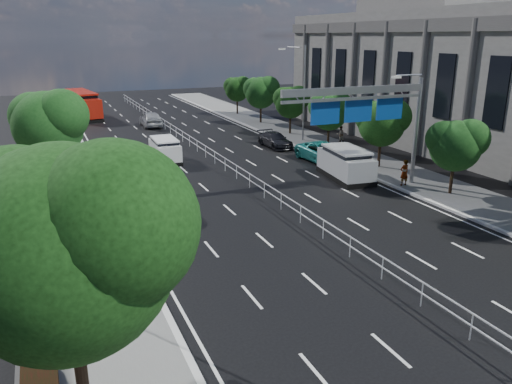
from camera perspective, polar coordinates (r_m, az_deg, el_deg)
ground at (r=22.53m, az=12.90°, el=-8.83°), size 160.00×160.00×0.00m
sidewalk_near at (r=18.81m, az=-17.87°, el=-14.66°), size 5.00×140.00×0.14m
kerb_near at (r=19.09m, az=-10.20°, el=-13.52°), size 0.25×140.00×0.15m
median_fence at (r=41.56m, az=-5.50°, el=4.45°), size 0.05×85.00×1.02m
hedge_near at (r=23.11m, az=-23.78°, el=-8.27°), size 1.00×36.00×0.44m
toilet_sign at (r=17.53m, az=-16.96°, el=-6.39°), size 1.62×0.18×4.34m
overhead_gantry at (r=32.64m, az=12.86°, el=9.62°), size 10.24×0.38×7.45m
streetlight_far at (r=48.11m, az=5.21°, el=11.88°), size 2.78×2.40×9.00m
civic_hall at (r=52.58m, az=20.52°, el=12.51°), size 14.40×36.00×14.35m
near_tree_big at (r=12.40m, az=-20.66°, el=-5.18°), size 5.72×5.33×7.71m
near_tree_back at (r=34.44m, az=-22.61°, el=7.44°), size 4.84×4.51×6.69m
far_tree_c at (r=33.61m, az=21.96°, el=5.23°), size 3.52×3.28×4.94m
far_tree_d at (r=39.10m, az=14.26°, el=7.91°), size 3.85×3.59×5.34m
far_tree_e at (r=45.22m, az=8.45°, el=9.31°), size 3.63×3.38×5.13m
far_tree_f at (r=51.70m, az=4.03°, el=10.38°), size 3.52×3.28×5.02m
far_tree_g at (r=58.39m, az=0.60°, el=11.48°), size 3.96×3.69×5.45m
far_tree_h at (r=65.31m, az=-2.14°, el=11.81°), size 3.41×3.18×4.91m
white_minivan at (r=41.33m, az=-10.36°, el=4.75°), size 2.00×4.41×1.90m
red_bus at (r=66.92m, az=-19.33°, el=9.51°), size 4.02×11.13×3.25m
near_car_silver at (r=58.00m, az=-11.94°, el=8.18°), size 2.12×5.06×1.71m
near_car_dark at (r=69.54m, az=-19.30°, el=8.92°), size 1.52×4.12×1.35m
silver_minivan at (r=36.17m, az=10.21°, el=3.20°), size 2.88×5.53×2.20m
parked_car_teal at (r=40.77m, az=7.75°, el=4.49°), size 2.81×5.73×1.57m
parked_car_dark at (r=46.07m, az=2.19°, el=5.97°), size 1.99×4.60×1.32m
pedestrian_a at (r=34.92m, az=16.59°, el=2.14°), size 0.66×0.44×1.78m
pedestrian_b at (r=47.99m, az=9.61°, el=6.53°), size 0.79×0.63×1.58m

